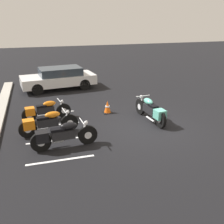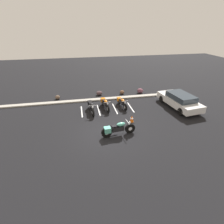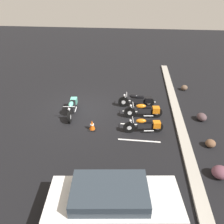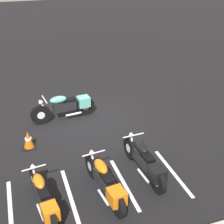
{
  "view_description": "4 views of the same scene",
  "coord_description": "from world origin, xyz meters",
  "px_view_note": "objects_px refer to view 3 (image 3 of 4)",
  "views": [
    {
      "loc": [
        -8.78,
        4.06,
        4.21
      ],
      "look_at": [
        0.1,
        1.43,
        0.77
      ],
      "focal_mm": 42.0,
      "sensor_mm": 36.0,
      "label": 1
    },
    {
      "loc": [
        -1.66,
        -9.82,
        6.65
      ],
      "look_at": [
        0.69,
        1.84,
        0.6
      ],
      "focal_mm": 28.0,
      "sensor_mm": 36.0,
      "label": 2
    },
    {
      "loc": [
        11.49,
        3.26,
        6.68
      ],
      "look_at": [
        0.92,
        2.0,
        0.49
      ],
      "focal_mm": 35.0,
      "sensor_mm": 36.0,
      "label": 3
    },
    {
      "loc": [
        2.2,
        9.48,
        5.46
      ],
      "look_at": [
        -0.56,
        1.32,
        0.92
      ],
      "focal_mm": 50.0,
      "sensor_mm": 36.0,
      "label": 4
    }
  ],
  "objects_px": {
    "parked_bike_2": "(145,125)",
    "car_white": "(113,200)",
    "landscape_rock_0": "(202,117)",
    "parked_bike_0": "(138,100)",
    "parked_bike_1": "(145,110)",
    "landscape_rock_1": "(184,88)",
    "traffic_cone": "(92,125)",
    "motorcycle_teal_featured": "(72,107)",
    "landscape_rock_2": "(211,143)",
    "landscape_rock_3": "(221,172)"
  },
  "relations": [
    {
      "from": "car_white",
      "to": "landscape_rock_3",
      "type": "height_order",
      "value": "car_white"
    },
    {
      "from": "parked_bike_2",
      "to": "landscape_rock_1",
      "type": "height_order",
      "value": "parked_bike_2"
    },
    {
      "from": "parked_bike_2",
      "to": "car_white",
      "type": "relative_size",
      "value": 0.46
    },
    {
      "from": "parked_bike_0",
      "to": "landscape_rock_1",
      "type": "bearing_deg",
      "value": -142.44
    },
    {
      "from": "landscape_rock_1",
      "to": "parked_bike_0",
      "type": "bearing_deg",
      "value": -48.3
    },
    {
      "from": "parked_bike_0",
      "to": "car_white",
      "type": "distance_m",
      "value": 7.67
    },
    {
      "from": "car_white",
      "to": "traffic_cone",
      "type": "distance_m",
      "value": 5.12
    },
    {
      "from": "motorcycle_teal_featured",
      "to": "landscape_rock_3",
      "type": "xyz_separation_m",
      "value": [
        4.19,
        7.21,
        -0.23
      ]
    },
    {
      "from": "motorcycle_teal_featured",
      "to": "parked_bike_2",
      "type": "height_order",
      "value": "motorcycle_teal_featured"
    },
    {
      "from": "landscape_rock_0",
      "to": "landscape_rock_1",
      "type": "height_order",
      "value": "landscape_rock_0"
    },
    {
      "from": "parked_bike_2",
      "to": "landscape_rock_2",
      "type": "distance_m",
      "value": 3.19
    },
    {
      "from": "parked_bike_0",
      "to": "traffic_cone",
      "type": "relative_size",
      "value": 3.97
    },
    {
      "from": "parked_bike_1",
      "to": "car_white",
      "type": "height_order",
      "value": "car_white"
    },
    {
      "from": "landscape_rock_0",
      "to": "traffic_cone",
      "type": "relative_size",
      "value": 1.11
    },
    {
      "from": "car_white",
      "to": "landscape_rock_3",
      "type": "distance_m",
      "value": 4.6
    },
    {
      "from": "parked_bike_1",
      "to": "car_white",
      "type": "relative_size",
      "value": 0.49
    },
    {
      "from": "landscape_rock_0",
      "to": "parked_bike_2",
      "type": "bearing_deg",
      "value": -63.96
    },
    {
      "from": "parked_bike_0",
      "to": "landscape_rock_0",
      "type": "height_order",
      "value": "parked_bike_0"
    },
    {
      "from": "parked_bike_2",
      "to": "traffic_cone",
      "type": "relative_size",
      "value": 3.64
    },
    {
      "from": "motorcycle_teal_featured",
      "to": "car_white",
      "type": "xyz_separation_m",
      "value": [
        6.31,
        3.15,
        0.19
      ]
    },
    {
      "from": "landscape_rock_1",
      "to": "motorcycle_teal_featured",
      "type": "bearing_deg",
      "value": -59.11
    },
    {
      "from": "parked_bike_0",
      "to": "parked_bike_2",
      "type": "bearing_deg",
      "value": 94.72
    },
    {
      "from": "motorcycle_teal_featured",
      "to": "parked_bike_0",
      "type": "relative_size",
      "value": 1.04
    },
    {
      "from": "landscape_rock_1",
      "to": "traffic_cone",
      "type": "height_order",
      "value": "traffic_cone"
    },
    {
      "from": "landscape_rock_1",
      "to": "parked_bike_1",
      "type": "bearing_deg",
      "value": -34.7
    },
    {
      "from": "parked_bike_2",
      "to": "car_white",
      "type": "xyz_separation_m",
      "value": [
        4.91,
        -1.12,
        0.25
      ]
    },
    {
      "from": "landscape_rock_1",
      "to": "traffic_cone",
      "type": "relative_size",
      "value": 0.83
    },
    {
      "from": "parked_bike_1",
      "to": "landscape_rock_1",
      "type": "relative_size",
      "value": 4.72
    },
    {
      "from": "traffic_cone",
      "to": "parked_bike_2",
      "type": "bearing_deg",
      "value": 91.72
    },
    {
      "from": "landscape_rock_3",
      "to": "traffic_cone",
      "type": "distance_m",
      "value": 6.34
    },
    {
      "from": "car_white",
      "to": "traffic_cone",
      "type": "height_order",
      "value": "car_white"
    },
    {
      "from": "car_white",
      "to": "landscape_rock_3",
      "type": "bearing_deg",
      "value": 20.72
    },
    {
      "from": "landscape_rock_0",
      "to": "landscape_rock_1",
      "type": "bearing_deg",
      "value": -176.07
    },
    {
      "from": "parked_bike_2",
      "to": "landscape_rock_2",
      "type": "height_order",
      "value": "parked_bike_2"
    },
    {
      "from": "motorcycle_teal_featured",
      "to": "parked_bike_1",
      "type": "distance_m",
      "value": 4.28
    },
    {
      "from": "parked_bike_0",
      "to": "parked_bike_1",
      "type": "relative_size",
      "value": 1.02
    },
    {
      "from": "landscape_rock_0",
      "to": "landscape_rock_1",
      "type": "relative_size",
      "value": 1.35
    },
    {
      "from": "parked_bike_2",
      "to": "landscape_rock_3",
      "type": "xyz_separation_m",
      "value": [
        2.78,
        2.94,
        -0.18
      ]
    },
    {
      "from": "parked_bike_0",
      "to": "traffic_cone",
      "type": "xyz_separation_m",
      "value": [
        2.81,
        -2.37,
        -0.21
      ]
    },
    {
      "from": "parked_bike_2",
      "to": "landscape_rock_3",
      "type": "height_order",
      "value": "parked_bike_2"
    },
    {
      "from": "motorcycle_teal_featured",
      "to": "traffic_cone",
      "type": "height_order",
      "value": "motorcycle_teal_featured"
    },
    {
      "from": "motorcycle_teal_featured",
      "to": "landscape_rock_2",
      "type": "distance_m",
      "value": 7.69
    },
    {
      "from": "parked_bike_0",
      "to": "landscape_rock_2",
      "type": "xyz_separation_m",
      "value": [
        3.56,
        3.5,
        -0.28
      ]
    },
    {
      "from": "landscape_rock_2",
      "to": "landscape_rock_1",
      "type": "bearing_deg",
      "value": -178.7
    },
    {
      "from": "landscape_rock_1",
      "to": "landscape_rock_3",
      "type": "bearing_deg",
      "value": 0.06
    },
    {
      "from": "parked_bike_1",
      "to": "landscape_rock_3",
      "type": "relative_size",
      "value": 3.26
    },
    {
      "from": "landscape_rock_1",
      "to": "traffic_cone",
      "type": "bearing_deg",
      "value": -44.62
    },
    {
      "from": "parked_bike_1",
      "to": "motorcycle_teal_featured",
      "type": "bearing_deg",
      "value": -5.76
    },
    {
      "from": "parked_bike_1",
      "to": "traffic_cone",
      "type": "relative_size",
      "value": 3.89
    },
    {
      "from": "landscape_rock_2",
      "to": "landscape_rock_3",
      "type": "xyz_separation_m",
      "value": [
        1.95,
        -0.14,
        0.06
      ]
    }
  ]
}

